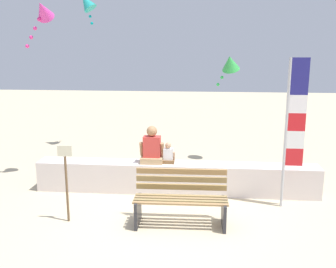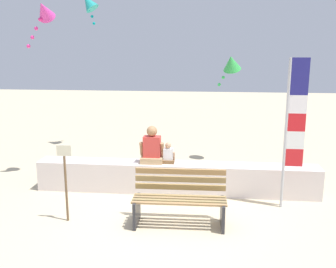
% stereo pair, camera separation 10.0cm
% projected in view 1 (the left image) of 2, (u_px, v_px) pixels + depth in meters
% --- Properties ---
extents(ground_plane, '(40.00, 40.00, 0.00)m').
position_uv_depth(ground_plane, '(170.00, 219.00, 6.65)').
color(ground_plane, '#CAB894').
extents(seawall_ledge, '(5.64, 0.50, 0.60)m').
position_uv_depth(seawall_ledge, '(176.00, 178.00, 7.83)').
color(seawall_ledge, silver).
rests_on(seawall_ledge, ground).
extents(park_bench, '(1.54, 0.65, 0.88)m').
position_uv_depth(park_bench, '(181.00, 200.00, 6.39)').
color(park_bench, '#A37B4F').
rests_on(park_bench, ground).
extents(person_adult, '(0.49, 0.36, 0.75)m').
position_uv_depth(person_adult, '(152.00, 148.00, 7.77)').
color(person_adult, tan).
rests_on(person_adult, seawall_ledge).
extents(person_child, '(0.28, 0.20, 0.42)m').
position_uv_depth(person_child, '(168.00, 155.00, 7.76)').
color(person_child, brown).
rests_on(person_child, seawall_ledge).
extents(flag_banner, '(0.35, 0.05, 2.71)m').
position_uv_depth(flag_banner, '(292.00, 122.00, 6.83)').
color(flag_banner, '#B7B7BC').
rests_on(flag_banner, ground).
extents(kite_magenta, '(0.62, 0.52, 1.02)m').
position_uv_depth(kite_magenta, '(43.00, 11.00, 7.92)').
color(kite_magenta, '#DB3D9E').
extents(kite_green, '(0.62, 0.67, 0.84)m').
position_uv_depth(kite_green, '(230.00, 63.00, 9.47)').
color(kite_green, green).
extents(kite_teal, '(0.60, 0.57, 0.86)m').
position_uv_depth(kite_teal, '(87.00, 2.00, 10.53)').
color(kite_teal, teal).
extents(sign_post, '(0.24, 0.04, 1.32)m').
position_uv_depth(sign_post, '(66.00, 177.00, 6.39)').
color(sign_post, brown).
rests_on(sign_post, ground).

